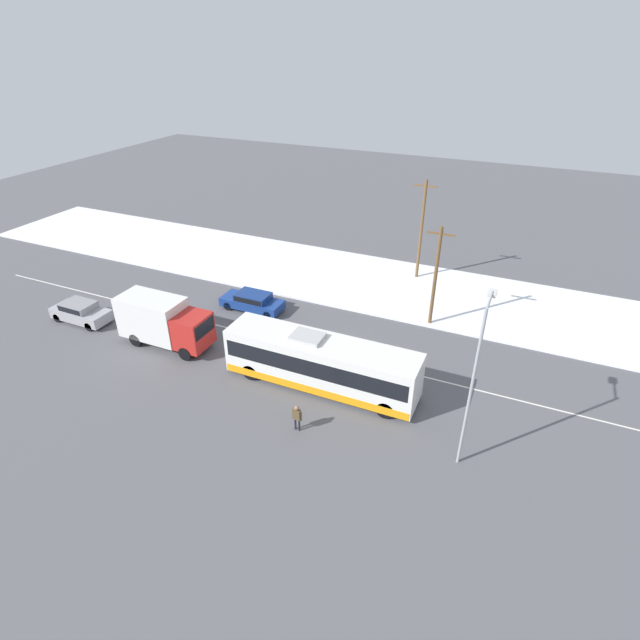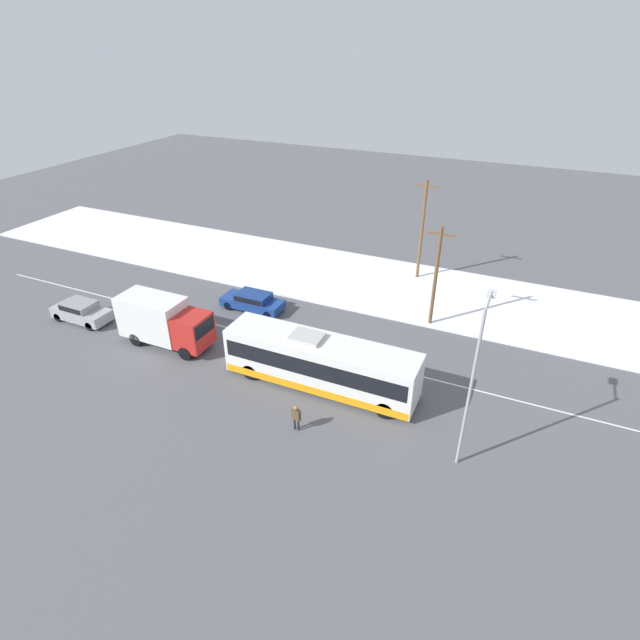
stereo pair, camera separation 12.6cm
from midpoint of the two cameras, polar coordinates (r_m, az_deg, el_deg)
ground_plane at (r=31.91m, az=2.68°, el=-4.19°), size 120.00×120.00×0.00m
snow_lot at (r=40.88m, az=8.45°, el=3.81°), size 80.00×10.30×0.12m
lane_marking_center at (r=31.91m, az=2.68°, el=-4.19°), size 60.00×0.12×0.00m
city_bus at (r=28.53m, az=0.20°, el=-4.93°), size 11.32×2.57×3.24m
box_truck at (r=33.82m, az=-17.38°, el=-0.03°), size 6.23×2.30×3.23m
sedan_car at (r=37.15m, az=-7.59°, el=2.22°), size 4.67×1.80×1.34m
parked_car_near_truck at (r=39.19m, az=-25.56°, el=0.97°), size 4.31×1.80×1.46m
pedestrian_at_stop at (r=25.97m, az=-2.59°, el=-10.82°), size 0.57×0.25×1.57m
streetlamp at (r=22.85m, az=17.41°, el=-5.47°), size 0.36×2.29×8.44m
utility_pole_roadside at (r=34.43m, az=13.20°, el=4.97°), size 1.80×0.24×7.21m
utility_pole_snowlot at (r=41.23m, az=11.67°, el=10.15°), size 1.80×0.24×8.22m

